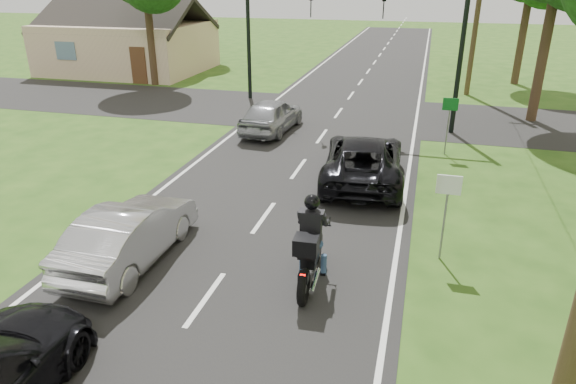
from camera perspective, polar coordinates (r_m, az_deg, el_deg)
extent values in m
plane|color=#274B15|center=(11.03, -9.14, -11.68)|extent=(140.00, 140.00, 0.00)
cube|color=black|center=(19.63, 2.60, 4.56)|extent=(8.00, 100.00, 0.01)
cube|color=black|center=(25.28, 5.62, 8.72)|extent=(60.00, 7.00, 0.01)
torus|color=black|center=(12.00, 3.22, -6.24)|extent=(0.19, 0.74, 0.73)
torus|color=black|center=(10.60, 1.74, -10.54)|extent=(0.22, 0.80, 0.80)
cube|color=black|center=(11.22, 2.66, -6.52)|extent=(0.36, 1.07, 0.33)
sphere|color=black|center=(11.36, 2.92, -4.97)|extent=(0.38, 0.38, 0.38)
cube|color=black|center=(10.79, 2.32, -6.60)|extent=(0.41, 0.63, 0.11)
cube|color=#FF0C07|center=(10.31, 1.64, -9.27)|extent=(0.11, 0.04, 0.06)
cylinder|color=silver|center=(10.86, 3.00, -9.79)|extent=(0.14, 0.89, 0.10)
cylinder|color=black|center=(11.46, 3.12, -3.58)|extent=(0.69, 0.07, 0.04)
cube|color=black|center=(10.34, 2.03, -5.89)|extent=(0.51, 0.47, 0.35)
cube|color=black|center=(10.75, 2.57, -3.82)|extent=(0.45, 0.26, 0.66)
sphere|color=black|center=(10.60, 2.70, -1.13)|extent=(0.33, 0.33, 0.33)
cylinder|color=navy|center=(11.65, 1.60, -7.82)|extent=(0.14, 0.14, 0.50)
cylinder|color=navy|center=(11.58, 3.99, -8.07)|extent=(0.14, 0.14, 0.50)
imported|color=black|center=(16.66, 8.38, 3.60)|extent=(2.89, 5.48, 1.47)
imported|color=silver|center=(12.43, -17.16, -4.43)|extent=(1.48, 4.23, 1.39)
imported|color=gray|center=(21.96, -1.83, 8.56)|extent=(1.99, 4.32, 1.44)
cylinder|color=black|center=(22.45, 18.57, 13.65)|extent=(0.20, 0.20, 6.00)
imported|color=black|center=(22.30, 10.59, 19.68)|extent=(0.16, 0.36, 1.00)
imported|color=black|center=(22.76, 2.58, 20.09)|extent=(0.16, 0.36, 1.00)
cylinder|color=black|center=(27.93, -4.39, 16.38)|extent=(0.20, 0.20, 6.00)
cylinder|color=slate|center=(12.37, 16.97, -3.04)|extent=(0.05, 0.05, 2.00)
cube|color=silver|center=(11.98, 17.46, 0.76)|extent=(0.55, 0.04, 0.45)
cylinder|color=slate|center=(19.90, 17.30, 6.79)|extent=(0.05, 0.05, 2.00)
cube|color=#0C591E|center=(19.66, 17.61, 9.28)|extent=(0.55, 0.04, 0.45)
cylinder|color=#332316|center=(25.78, 26.69, 14.67)|extent=(0.44, 0.44, 7.00)
cylinder|color=#332316|center=(34.71, 24.70, 16.12)|extent=(0.44, 0.44, 6.44)
cylinder|color=#332316|center=(32.55, -15.07, 16.79)|extent=(0.44, 0.44, 6.16)
cylinder|color=#332316|center=(42.30, -10.69, 18.83)|extent=(0.44, 0.44, 6.72)
cube|color=tan|center=(38.16, -17.25, 15.13)|extent=(10.00, 8.00, 3.20)
cube|color=black|center=(36.28, -19.35, 17.88)|extent=(10.20, 4.00, 2.29)
cube|color=black|center=(39.67, -16.06, 18.60)|extent=(10.20, 4.00, 2.29)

